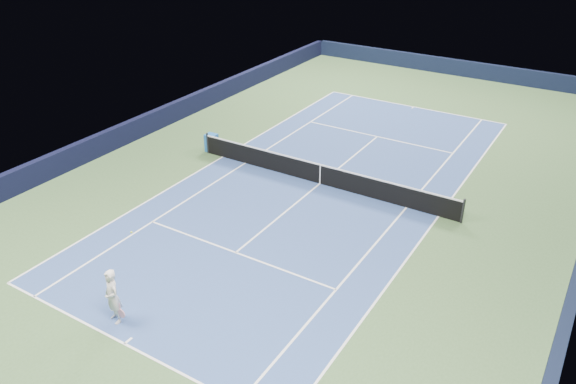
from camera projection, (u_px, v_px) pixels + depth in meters
The scene contains 18 objects.
ground at pixel (320, 184), 25.28m from camera, with size 40.00×40.00×0.00m, color #39572F.
wall_far at pixel (454, 67), 39.87m from camera, with size 22.00×0.35×1.10m, color black.
wall_left at pixel (143, 126), 30.00m from camera, with size 0.35×40.00×1.10m, color black.
court_surface at pixel (320, 184), 25.27m from camera, with size 10.97×23.77×0.01m, color navy.
baseline_far at pixel (414, 107), 34.18m from camera, with size 10.97×0.08×0.00m, color white.
baseline_near at pixel (124, 344), 16.37m from camera, with size 10.97×0.08×0.00m, color white.
sideline_doubles_right at pixel (439, 216), 22.75m from camera, with size 0.08×23.77×0.00m, color white.
sideline_doubles_left at pixel (223, 157), 27.80m from camera, with size 0.08×23.77×0.00m, color white.
sideline_singles_right at pixel (407, 207), 23.38m from camera, with size 0.08×23.77×0.00m, color white.
sideline_singles_left at pixel (245, 163), 27.17m from camera, with size 0.08×23.77×0.00m, color white.
service_line_far at pixel (377, 137), 30.07m from camera, with size 8.23×0.08×0.00m, color white.
service_line_near at pixel (236, 253), 20.48m from camera, with size 8.23×0.08×0.00m, color white.
center_service_line at pixel (320, 184), 25.27m from camera, with size 0.08×12.80×0.00m, color white.
center_mark_far at pixel (413, 107), 34.06m from camera, with size 0.08×0.30×0.00m, color white.
center_mark_near at pixel (128, 341), 16.48m from camera, with size 0.08×0.30×0.00m, color white.
tennis_net at pixel (320, 174), 25.04m from camera, with size 12.90×0.10×1.07m.
sponsor_cube at pixel (212, 143), 28.23m from camera, with size 0.62×0.52×0.90m.
tennis_player at pixel (113, 297), 16.83m from camera, with size 0.87×1.35×2.73m.
Camera 1 is at (10.50, -19.85, 11.70)m, focal length 35.00 mm.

